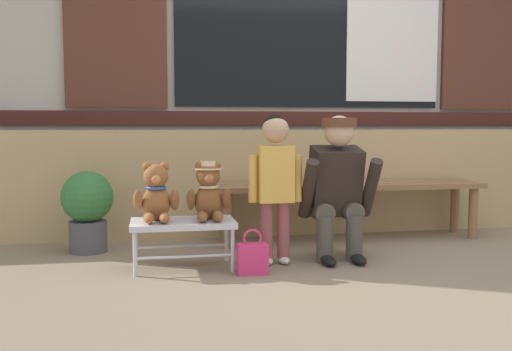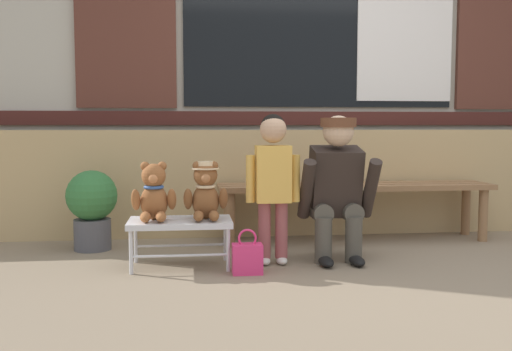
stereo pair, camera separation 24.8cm
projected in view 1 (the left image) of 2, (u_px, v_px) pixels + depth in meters
The scene contains 11 objects.
ground_plane at pixel (391, 274), 3.45m from camera, with size 60.00×60.00×0.00m, color #84725B.
brick_low_wall at pixel (323, 181), 4.81m from camera, with size 7.87×0.25×0.85m, color tan.
shop_facade at pixel (308, 16), 5.19m from camera, with size 8.03×0.26×3.74m.
wooden_bench_long at pixel (349, 192), 4.47m from camera, with size 2.10×0.40×0.44m.
small_display_bench at pixel (183, 226), 3.57m from camera, with size 0.64×0.36×0.30m.
teddy_bear_plain at pixel (156, 195), 3.53m from camera, with size 0.28×0.26×0.36m.
teddy_bear_with_hat at pixel (208, 192), 3.58m from camera, with size 0.28×0.27×0.36m.
child_standing at pixel (275, 172), 3.66m from camera, with size 0.35×0.18×0.96m.
adult_crouching at pixel (338, 187), 3.80m from camera, with size 0.50×0.49×0.95m.
handbag_on_ground at pixel (252, 258), 3.44m from camera, with size 0.18×0.11×0.27m.
potted_plant at pixel (87, 206), 4.02m from camera, with size 0.36×0.36×0.57m.
Camera 1 is at (-1.40, -3.19, 0.88)m, focal length 40.48 mm.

